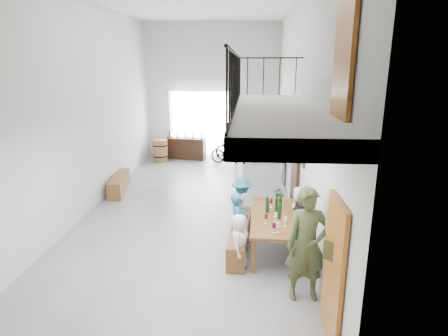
# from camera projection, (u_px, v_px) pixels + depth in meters

# --- Properties ---
(floor) EXTENTS (12.00, 12.00, 0.00)m
(floor) POSITION_uv_depth(u_px,v_px,m) (193.00, 208.00, 10.33)
(floor) COLOR slate
(floor) RESTS_ON ground
(room_walls) EXTENTS (12.00, 12.00, 12.00)m
(room_walls) POSITION_uv_depth(u_px,v_px,m) (190.00, 76.00, 9.39)
(room_walls) COLOR silver
(room_walls) RESTS_ON ground
(gateway_portal) EXTENTS (2.80, 0.08, 2.80)m
(gateway_portal) POSITION_uv_depth(u_px,v_px,m) (203.00, 125.00, 15.70)
(gateway_portal) COLOR white
(gateway_portal) RESTS_ON ground
(right_wall_decor) EXTENTS (0.07, 8.28, 5.07)m
(right_wall_decor) POSITION_uv_depth(u_px,v_px,m) (305.00, 167.00, 7.90)
(right_wall_decor) COLOR #A95E1F
(right_wall_decor) RESTS_ON ground
(balcony) EXTENTS (1.52, 5.62, 4.00)m
(balcony) POSITION_uv_depth(u_px,v_px,m) (277.00, 116.00, 6.41)
(balcony) COLOR white
(balcony) RESTS_ON ground
(tasting_table) EXTENTS (1.02, 2.27, 0.79)m
(tasting_table) POSITION_uv_depth(u_px,v_px,m) (274.00, 219.00, 7.81)
(tasting_table) COLOR brown
(tasting_table) RESTS_ON ground
(bench_inner) EXTENTS (0.49, 2.23, 0.51)m
(bench_inner) POSITION_uv_depth(u_px,v_px,m) (240.00, 237.00, 8.04)
(bench_inner) COLOR brown
(bench_inner) RESTS_ON ground
(bench_wall) EXTENTS (0.33, 2.08, 0.48)m
(bench_wall) POSITION_uv_depth(u_px,v_px,m) (297.00, 240.00, 7.91)
(bench_wall) COLOR brown
(bench_wall) RESTS_ON ground
(tableware) EXTENTS (0.44, 1.36, 0.35)m
(tableware) POSITION_uv_depth(u_px,v_px,m) (274.00, 210.00, 7.67)
(tableware) COLOR black
(tableware) RESTS_ON tasting_table
(side_bench) EXTENTS (0.67, 1.85, 0.51)m
(side_bench) POSITION_uv_depth(u_px,v_px,m) (119.00, 184.00, 11.65)
(side_bench) COLOR brown
(side_bench) RESTS_ON ground
(oak_barrel) EXTENTS (0.61, 0.61, 0.90)m
(oak_barrel) POSITION_uv_depth(u_px,v_px,m) (160.00, 151.00, 15.30)
(oak_barrel) COLOR #8F603C
(oak_barrel) RESTS_ON ground
(serving_counter) EXTENTS (1.73, 0.74, 0.88)m
(serving_counter) POSITION_uv_depth(u_px,v_px,m) (186.00, 148.00, 15.72)
(serving_counter) COLOR #321B10
(serving_counter) RESTS_ON ground
(counter_bottles) EXTENTS (1.42, 0.27, 0.28)m
(counter_bottles) POSITION_uv_depth(u_px,v_px,m) (185.00, 135.00, 15.56)
(counter_bottles) COLOR black
(counter_bottles) RESTS_ON serving_counter
(guest_left_a) EXTENTS (0.47, 0.61, 1.12)m
(guest_left_a) POSITION_uv_depth(u_px,v_px,m) (239.00, 242.00, 7.12)
(guest_left_a) COLOR white
(guest_left_a) RESTS_ON ground
(guest_left_b) EXTENTS (0.36, 0.51, 1.32)m
(guest_left_b) POSITION_uv_depth(u_px,v_px,m) (238.00, 223.00, 7.72)
(guest_left_b) COLOR #235B75
(guest_left_b) RESTS_ON ground
(guest_left_c) EXTENTS (0.52, 0.61, 1.10)m
(guest_left_c) POSITION_uv_depth(u_px,v_px,m) (240.00, 218.00, 8.26)
(guest_left_c) COLOR white
(guest_left_c) RESTS_ON ground
(guest_left_d) EXTENTS (0.66, 0.93, 1.31)m
(guest_left_d) POSITION_uv_depth(u_px,v_px,m) (242.00, 205.00, 8.77)
(guest_left_d) COLOR #235B75
(guest_left_d) RESTS_ON ground
(guest_right_a) EXTENTS (0.40, 0.67, 1.06)m
(guest_right_a) POSITION_uv_depth(u_px,v_px,m) (303.00, 242.00, 7.20)
(guest_right_a) COLOR #A61C34
(guest_right_a) RESTS_ON ground
(guest_right_b) EXTENTS (0.33, 1.02, 1.10)m
(guest_right_b) POSITION_uv_depth(u_px,v_px,m) (300.00, 226.00, 7.87)
(guest_right_b) COLOR black
(guest_right_b) RESTS_ON ground
(guest_right_c) EXTENTS (0.53, 0.68, 1.22)m
(guest_right_c) POSITION_uv_depth(u_px,v_px,m) (299.00, 213.00, 8.38)
(guest_right_c) COLOR white
(guest_right_c) RESTS_ON ground
(host_standing) EXTENTS (0.75, 0.54, 1.95)m
(host_standing) POSITION_uv_depth(u_px,v_px,m) (307.00, 245.00, 6.11)
(host_standing) COLOR #3F4728
(host_standing) RESTS_ON ground
(potted_plant) EXTENTS (0.44, 0.39, 0.45)m
(potted_plant) POSITION_uv_depth(u_px,v_px,m) (280.00, 194.00, 10.81)
(potted_plant) COLOR #154A18
(potted_plant) RESTS_ON ground
(bicycle_near) EXTENTS (2.07, 1.17, 1.03)m
(bicycle_near) POSITION_uv_depth(u_px,v_px,m) (238.00, 149.00, 15.23)
(bicycle_near) COLOR black
(bicycle_near) RESTS_ON ground
(bicycle_far) EXTENTS (1.59, 0.89, 0.92)m
(bicycle_far) POSITION_uv_depth(u_px,v_px,m) (229.00, 153.00, 14.83)
(bicycle_far) COLOR black
(bicycle_far) RESTS_ON ground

